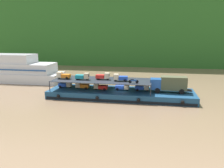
{
  "coord_description": "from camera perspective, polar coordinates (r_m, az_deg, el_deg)",
  "views": [
    {
      "loc": [
        6.05,
        -43.78,
        12.41
      ],
      "look_at": [
        -1.77,
        0.0,
        2.7
      ],
      "focal_mm": 36.34,
      "sensor_mm": 36.0,
      "label": 1
    }
  ],
  "objects": [
    {
      "name": "passenger_ferry_upstream",
      "position": [
        67.24,
        -23.91,
        3.26
      ],
      "size": [
        27.14,
        7.64,
        7.3
      ],
      "color": "silver",
      "rests_on": "ground"
    },
    {
      "name": "ground_plane",
      "position": [
        45.91,
        2.18,
        -3.38
      ],
      "size": [
        400.0,
        400.0,
        0.0
      ],
      "primitive_type": "plane",
      "color": "#7F664C"
    },
    {
      "name": "mini_truck_upper_mid",
      "position": [
        45.98,
        -7.42,
        1.92
      ],
      "size": [
        2.74,
        1.2,
        1.38
      ],
      "color": "teal",
      "rests_on": "cargo_rack"
    },
    {
      "name": "hillside_far_bank",
      "position": [
        106.34,
        7.14,
        16.97
      ],
      "size": [
        133.82,
        38.01,
        37.66
      ],
      "color": "#286023",
      "rests_on": "ground"
    },
    {
      "name": "mini_truck_lower_mid",
      "position": [
        45.6,
        -2.93,
        -0.65
      ],
      "size": [
        2.76,
        1.23,
        1.38
      ],
      "color": "red",
      "rests_on": "cargo_barge"
    },
    {
      "name": "covered_lorry",
      "position": [
        44.81,
        14.25,
        0.06
      ],
      "size": [
        7.86,
        2.31,
        3.1
      ],
      "color": "#1E4C99",
      "rests_on": "cargo_barge"
    },
    {
      "name": "cargo_rack",
      "position": [
        45.76,
        -2.5,
        1.0
      ],
      "size": [
        19.67,
        7.13,
        2.0
      ],
      "color": "#232833",
      "rests_on": "cargo_barge"
    },
    {
      "name": "motorcycle_upper_port",
      "position": [
        42.63,
        5.42,
        0.79
      ],
      "size": [
        1.9,
        0.55,
        0.87
      ],
      "color": "black",
      "rests_on": "cargo_rack"
    },
    {
      "name": "mini_truck_lower_fore",
      "position": [
        45.36,
        2.65,
        -0.72
      ],
      "size": [
        2.79,
        1.29,
        1.38
      ],
      "color": "#1E47B7",
      "rests_on": "cargo_barge"
    },
    {
      "name": "mini_truck_lower_bow",
      "position": [
        45.36,
        7.64,
        -0.82
      ],
      "size": [
        2.75,
        1.21,
        1.38
      ],
      "color": "#1E47B7",
      "rests_on": "cargo_barge"
    },
    {
      "name": "mini_truck_upper_bow",
      "position": [
        44.3,
        2.13,
        1.62
      ],
      "size": [
        2.79,
        1.3,
        1.38
      ],
      "color": "#1E47B7",
      "rests_on": "cargo_rack"
    },
    {
      "name": "mini_truck_upper_fore",
      "position": [
        45.82,
        -2.29,
        1.97
      ],
      "size": [
        2.74,
        1.21,
        1.38
      ],
      "color": "red",
      "rests_on": "cargo_rack"
    },
    {
      "name": "cargo_barge",
      "position": [
        45.69,
        2.18,
        -2.48
      ],
      "size": [
        28.87,
        8.46,
        1.5
      ],
      "color": "navy",
      "rests_on": "ground"
    },
    {
      "name": "mini_truck_upper_stern",
      "position": [
        47.61,
        -12.13,
        2.1
      ],
      "size": [
        2.79,
        1.28,
        1.38
      ],
      "color": "orange",
      "rests_on": "cargo_rack"
    },
    {
      "name": "mini_truck_lower_aft",
      "position": [
        46.93,
        -7.53,
        -0.37
      ],
      "size": [
        2.74,
        1.2,
        1.38
      ],
      "color": "orange",
      "rests_on": "cargo_barge"
    },
    {
      "name": "mini_truck_lower_stern",
      "position": [
        48.42,
        -11.62,
        -0.13
      ],
      "size": [
        2.77,
        1.25,
        1.38
      ],
      "color": "#1E47B7",
      "rests_on": "cargo_barge"
    }
  ]
}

